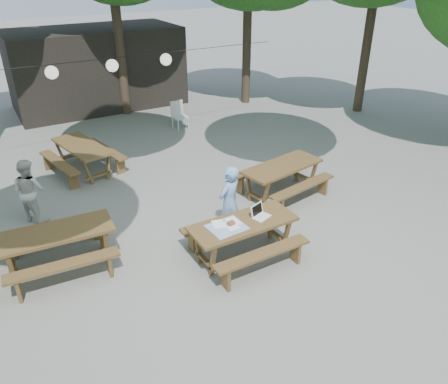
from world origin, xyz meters
name	(u,v)px	position (x,y,z in m)	size (l,w,h in m)	color
ground	(230,245)	(0.00, 0.00, 0.00)	(80.00, 80.00, 0.00)	slate
pavilion	(97,68)	(0.50, 10.50, 1.40)	(6.00, 3.00, 2.80)	black
main_picnic_table	(243,238)	(0.04, -0.40, 0.39)	(2.00, 1.58, 0.75)	#4D371B
picnic_table_nw	(59,248)	(-3.01, 1.03, 0.39)	(2.06, 1.72, 0.75)	#4D371B
picnic_table_ne	(282,179)	(2.16, 1.23, 0.39)	(2.14, 1.87, 0.75)	#4D371B
picnic_table_far_w	(83,158)	(-1.59, 4.85, 0.39)	(1.93, 2.18, 0.75)	#4D371B
woman	(229,202)	(0.16, 0.31, 0.78)	(0.57, 0.37, 1.55)	#749AD5
second_person	(29,191)	(-3.15, 2.98, 0.70)	(0.68, 0.53, 1.41)	beige
plastic_chair	(180,121)	(2.00, 6.56, 0.26)	(0.47, 0.47, 0.90)	silver
laptop	(259,214)	(0.41, -0.38, 0.81)	(0.40, 0.35, 0.24)	white
tabletop_clutter	(228,226)	(-0.29, -0.39, 0.76)	(0.68, 0.61, 0.08)	#3569B6
paper_lanterns	(113,65)	(-0.19, 6.00, 2.40)	(9.00, 0.34, 0.38)	black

